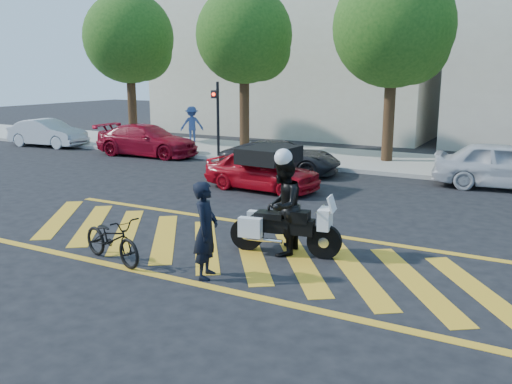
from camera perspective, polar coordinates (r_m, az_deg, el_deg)
The scene contains 18 objects.
ground at distance 11.33m, azimuth -2.75°, elevation -6.01°, with size 90.00×90.00×0.00m, color black.
sidewalk at distance 22.18m, azimuth 13.56°, elevation 3.07°, with size 60.00×5.00×0.15m, color #9E998E.
crosswalk at distance 11.35m, azimuth -2.92°, elevation -5.96°, with size 12.33×4.00×0.01m.
building_left at distance 33.12m, azimuth 4.42°, elevation 14.97°, with size 16.00×8.00×10.00m, color beige.
tree_far_left at distance 28.18m, azimuth -12.93°, elevation 15.21°, with size 4.40×4.40×7.41m.
tree_left at distance 24.41m, azimuth -0.92°, elevation 15.84°, with size 4.20×4.20×7.26m.
tree_center at distance 21.97m, azimuth 14.64°, elevation 16.08°, with size 4.60×4.60×7.56m.
signal_pole at distance 22.51m, azimuth -4.12°, elevation 8.25°, with size 0.28×0.43×3.20m.
officer_bike at distance 9.61m, azimuth -5.30°, elevation -4.02°, with size 0.64×0.42×1.75m, color black.
bicycle at distance 10.82m, azimuth -14.93°, elevation -4.80°, with size 0.61×1.75×0.92m, color black.
police_motorcycle at distance 10.89m, azimuth 2.87°, elevation -3.75°, with size 2.29×0.87×1.02m.
officer_moto at distance 10.79m, azimuth 2.84°, elevation -1.50°, with size 0.96×0.75×1.98m, color black.
red_convertible at distance 16.74m, azimuth 0.64°, elevation 2.31°, with size 1.48×3.67×1.25m, color #B00814.
parked_far_left at distance 28.51m, azimuth -21.08°, elevation 5.82°, with size 1.40×4.02×1.32m, color #B1B4B9.
parked_left at distance 24.14m, azimuth -11.37°, elevation 5.37°, with size 1.90×4.67×1.35m, color maroon.
parked_mid_left at distance 19.48m, azimuth 2.62°, elevation 3.67°, with size 1.97×4.28×1.19m, color black.
parked_mid_right at distance 18.62m, azimuth 24.81°, elevation 2.54°, with size 1.74×4.33×1.47m, color silver.
pedestrian_left at distance 27.36m, azimuth -6.76°, elevation 7.09°, with size 1.14×0.65×1.76m, color #324989.
Camera 1 is at (5.60, -9.17, 3.62)m, focal length 38.00 mm.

